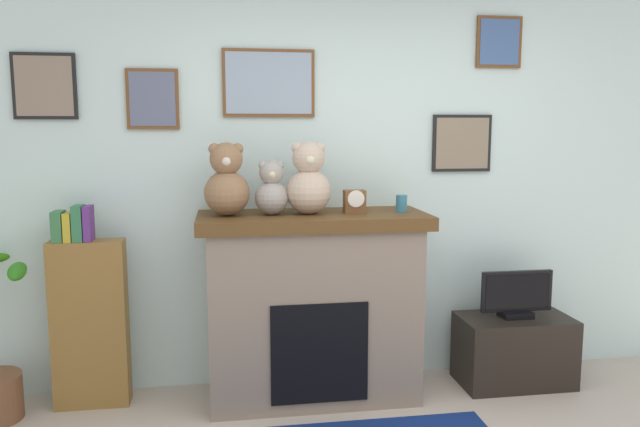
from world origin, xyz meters
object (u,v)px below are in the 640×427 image
object	(u,v)px
candle_jar	(401,203)
teddy_bear_grey	(309,182)
mantel_clock	(354,201)
tv_stand	(514,350)
teddy_bear_cream	(227,183)
teddy_bear_brown	(272,190)
fireplace	(313,305)
bookshelf	(89,317)
television	(516,296)

from	to	relation	value
candle_jar	teddy_bear_grey	distance (m)	0.60
mantel_clock	tv_stand	bearing A→B (deg)	-0.14
teddy_bear_cream	teddy_bear_brown	bearing A→B (deg)	0.03
teddy_bear_grey	candle_jar	bearing A→B (deg)	0.05
fireplace	mantel_clock	world-z (taller)	mantel_clock
mantel_clock	teddy_bear_brown	world-z (taller)	teddy_bear_brown
mantel_clock	teddy_bear_grey	distance (m)	0.31
fireplace	teddy_bear_grey	size ratio (longest dim) A/B	3.18
bookshelf	teddy_bear_grey	xyz separation A→B (m)	(1.32, -0.10, 0.81)
teddy_bear_cream	fireplace	bearing A→B (deg)	2.03
candle_jar	teddy_bear_cream	world-z (taller)	teddy_bear_cream
teddy_bear_brown	candle_jar	bearing A→B (deg)	0.03
television	mantel_clock	xyz separation A→B (m)	(-1.08, 0.00, 0.64)
television	teddy_bear_brown	distance (m)	1.74
teddy_bear_cream	teddy_bear_brown	world-z (taller)	teddy_bear_cream
mantel_clock	teddy_bear_brown	distance (m)	0.51
fireplace	teddy_bear_grey	bearing A→B (deg)	-146.33
mantel_clock	teddy_bear_grey	world-z (taller)	teddy_bear_grey
teddy_bear_cream	teddy_bear_brown	distance (m)	0.27
fireplace	teddy_bear_cream	size ratio (longest dim) A/B	3.21
tv_stand	teddy_bear_grey	xyz separation A→B (m)	(-1.37, 0.00, 1.14)
tv_stand	teddy_bear_brown	distance (m)	1.93
candle_jar	mantel_clock	size ratio (longest dim) A/B	0.74
tv_stand	mantel_clock	xyz separation A→B (m)	(-1.08, 0.00, 1.01)
bookshelf	mantel_clock	xyz separation A→B (m)	(1.61, -0.10, 0.68)
bookshelf	tv_stand	size ratio (longest dim) A/B	1.70
tv_stand	candle_jar	world-z (taller)	candle_jar
fireplace	teddy_bear_brown	world-z (taller)	teddy_bear_brown
television	teddy_bear_brown	world-z (taller)	teddy_bear_brown
fireplace	teddy_bear_grey	xyz separation A→B (m)	(-0.03, -0.02, 0.77)
bookshelf	candle_jar	bearing A→B (deg)	-2.87
television	fireplace	bearing A→B (deg)	179.00
candle_jar	teddy_bear_brown	xyz separation A→B (m)	(-0.80, -0.00, 0.09)
teddy_bear_cream	teddy_bear_brown	size ratio (longest dim) A/B	1.33
teddy_bear_cream	teddy_bear_grey	size ratio (longest dim) A/B	0.99
bookshelf	teddy_bear_cream	world-z (taller)	teddy_bear_cream
candle_jar	teddy_bear_brown	distance (m)	0.81
fireplace	teddy_bear_brown	size ratio (longest dim) A/B	4.27
mantel_clock	teddy_bear_cream	xyz separation A→B (m)	(-0.77, 0.00, 0.12)
bookshelf	teddy_bear_cream	xyz separation A→B (m)	(0.84, -0.10, 0.81)
television	teddy_bear_cream	size ratio (longest dim) A/B	1.11
tv_stand	teddy_bear_cream	world-z (taller)	teddy_bear_cream
tv_stand	candle_jar	size ratio (longest dim) A/B	6.83
candle_jar	teddy_bear_brown	size ratio (longest dim) A/B	0.33
candle_jar	teddy_bear_brown	bearing A→B (deg)	-179.97
mantel_clock	teddy_bear_grey	size ratio (longest dim) A/B	0.33
teddy_bear_brown	fireplace	bearing A→B (deg)	4.15
fireplace	teddy_bear_brown	bearing A→B (deg)	-175.85
bookshelf	mantel_clock	size ratio (longest dim) A/B	8.56
television	teddy_bear_brown	size ratio (longest dim) A/B	1.47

